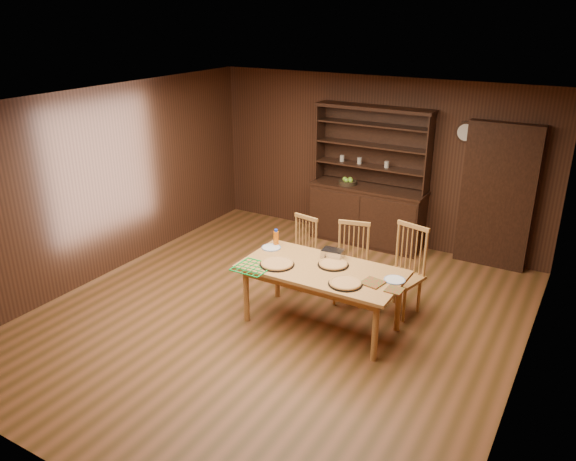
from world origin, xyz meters
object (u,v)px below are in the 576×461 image
Objects in this scene: chair_center at (352,260)px; chair_right at (405,266)px; china_hutch at (367,207)px; dining_table at (322,275)px; chair_left at (302,249)px; juice_bottle at (276,238)px.

chair_right reaches higher than chair_center.
china_hutch reaches higher than dining_table.
chair_center reaches higher than chair_left.
chair_center reaches higher than dining_table.
chair_right is at bearing 10.09° from chair_left.
chair_left is 0.93× the size of chair_center.
dining_table is 8.70× the size of juice_bottle.
chair_right is 5.21× the size of juice_bottle.
chair_right is at bearing 50.08° from dining_table.
chair_left is at bearing 130.95° from dining_table.
juice_bottle is at bearing -164.34° from chair_center.
dining_table is 1.12m from chair_right.
dining_table is 1.94× the size of chair_left.
china_hutch is at bearing 92.76° from chair_center.
china_hutch reaches higher than chair_center.
china_hutch reaches higher than juice_bottle.
chair_center is 1.01m from juice_bottle.
china_hutch is 1.82m from chair_left.
juice_bottle is (-0.08, -0.53, 0.34)m from chair_left.
chair_right is (0.72, 0.85, -0.07)m from dining_table.
china_hutch is at bearing 93.77° from chair_left.
chair_center is 0.93× the size of chair_right.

